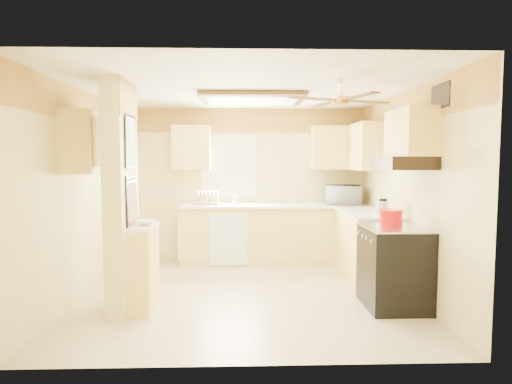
{
  "coord_description": "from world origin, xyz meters",
  "views": [
    {
      "loc": [
        -0.03,
        -5.22,
        1.66
      ],
      "look_at": [
        0.15,
        0.35,
        1.23
      ],
      "focal_mm": 30.0,
      "sensor_mm": 36.0,
      "label": 1
    }
  ],
  "objects_px": {
    "stove": "(394,266)",
    "kettle": "(383,208)",
    "microwave": "(343,195)",
    "dutch_oven": "(391,217)",
    "bowl": "(146,223)"
  },
  "relations": [
    {
      "from": "stove",
      "to": "kettle",
      "type": "height_order",
      "value": "kettle"
    },
    {
      "from": "stove",
      "to": "microwave",
      "type": "xyz_separation_m",
      "value": [
        -0.08,
        2.13,
        0.63
      ]
    },
    {
      "from": "stove",
      "to": "dutch_oven",
      "type": "relative_size",
      "value": 3.38
    },
    {
      "from": "microwave",
      "to": "kettle",
      "type": "bearing_deg",
      "value": 105.58
    },
    {
      "from": "stove",
      "to": "bowl",
      "type": "bearing_deg",
      "value": 179.4
    },
    {
      "from": "microwave",
      "to": "bowl",
      "type": "relative_size",
      "value": 2.56
    },
    {
      "from": "microwave",
      "to": "stove",
      "type": "bearing_deg",
      "value": 101.36
    },
    {
      "from": "stove",
      "to": "microwave",
      "type": "bearing_deg",
      "value": 92.19
    },
    {
      "from": "dutch_oven",
      "to": "kettle",
      "type": "bearing_deg",
      "value": 79.95
    },
    {
      "from": "bowl",
      "to": "dutch_oven",
      "type": "relative_size",
      "value": 0.8
    },
    {
      "from": "stove",
      "to": "dutch_oven",
      "type": "xyz_separation_m",
      "value": [
        -0.02,
        0.06,
        0.55
      ]
    },
    {
      "from": "microwave",
      "to": "dutch_oven",
      "type": "relative_size",
      "value": 2.05
    },
    {
      "from": "microwave",
      "to": "kettle",
      "type": "relative_size",
      "value": 2.46
    },
    {
      "from": "bowl",
      "to": "dutch_oven",
      "type": "distance_m",
      "value": 2.74
    },
    {
      "from": "stove",
      "to": "bowl",
      "type": "relative_size",
      "value": 4.22
    }
  ]
}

